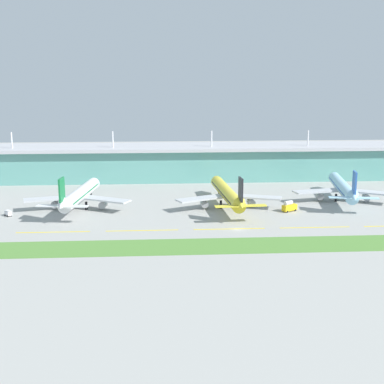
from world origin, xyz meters
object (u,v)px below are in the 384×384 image
airliner_near_middle (80,195)px  baggage_cart (8,213)px  airliner_center (227,194)px  airliner_far_middle (343,188)px  fuel_truck (289,206)px

airliner_near_middle → baggage_cart: 31.40m
airliner_center → airliner_far_middle: (57.00, 9.21, -0.00)m
airliner_near_middle → airliner_center: same height
airliner_near_middle → airliner_far_middle: same height
baggage_cart → fuel_truck: 122.06m
airliner_near_middle → fuel_truck: airliner_near_middle is taller
baggage_cart → airliner_far_middle: bearing=7.0°
airliner_far_middle → airliner_center: bearing=-170.8°
airliner_far_middle → baggage_cart: size_ratio=15.57×
airliner_center → fuel_truck: bearing=-19.3°
airliner_far_middle → fuel_truck: (-30.57, -18.49, -4.18)m
airliner_far_middle → fuel_truck: size_ratio=8.12×
baggage_cart → airliner_center: bearing=5.7°
airliner_far_middle → baggage_cart: (-152.62, -18.79, -5.18)m
fuel_truck → airliner_far_middle: bearing=31.2°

